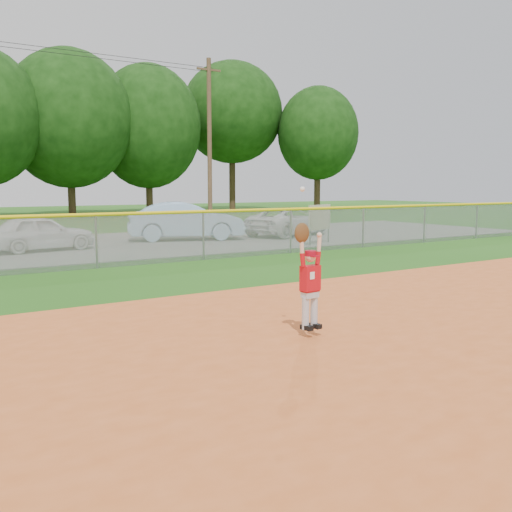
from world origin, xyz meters
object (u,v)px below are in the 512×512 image
at_px(sponsor_sign, 320,218).
at_px(ballplayer, 309,277).
at_px(car_white_a, 40,233).
at_px(car_white_b, 289,222).
at_px(car_blue, 186,221).

xyz_separation_m(sponsor_sign, ballplayer, (-8.86, -10.66, -0.08)).
bearing_deg(car_white_a, car_white_b, -97.49).
bearing_deg(car_white_b, car_blue, 63.49).
bearing_deg(car_white_a, car_blue, -90.42).
bearing_deg(sponsor_sign, car_white_b, 72.09).
distance_m(car_white_b, ballplayer, 17.52).
xyz_separation_m(car_white_b, ballplayer, (-10.05, -14.34, 0.30)).
height_order(car_white_a, sponsor_sign, sponsor_sign).
relative_size(car_blue, ballplayer, 2.24).
bearing_deg(car_white_b, ballplayer, 125.95).
distance_m(car_white_a, car_white_b, 10.89).
distance_m(car_white_a, ballplayer, 14.11).
relative_size(car_blue, car_white_b, 1.07).
xyz_separation_m(car_blue, ballplayer, (-5.20, -14.98, 0.13)).
bearing_deg(car_blue, sponsor_sign, -120.73).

